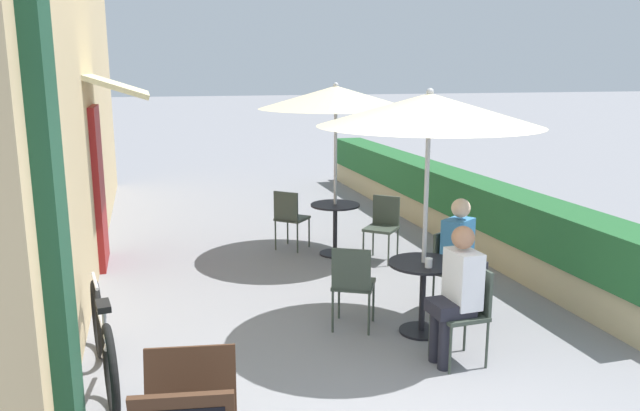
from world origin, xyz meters
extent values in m
cube|color=#D6B784|center=(-2.55, 5.48, 2.10)|extent=(0.24, 10.97, 4.20)
cube|color=#19472D|center=(-2.37, 0.60, 2.10)|extent=(0.12, 0.56, 4.20)
cube|color=maroon|center=(-2.39, 4.94, 1.05)|extent=(0.08, 0.96, 2.10)
cube|color=beige|center=(-2.08, 4.94, 2.35)|extent=(0.78, 1.80, 0.30)
cube|color=tan|center=(2.75, 5.38, 0.23)|extent=(0.44, 9.97, 0.45)
cube|color=#235B2D|center=(2.75, 5.38, 0.73)|extent=(0.60, 9.47, 0.56)
cylinder|color=black|center=(0.76, 1.71, 0.01)|extent=(0.44, 0.44, 0.02)
cylinder|color=black|center=(0.76, 1.71, 0.36)|extent=(0.06, 0.06, 0.71)
cylinder|color=black|center=(0.76, 1.71, 0.71)|extent=(0.69, 0.69, 0.02)
cylinder|color=#B7B7BC|center=(0.76, 1.71, 1.15)|extent=(0.04, 0.04, 2.29)
cone|color=beige|center=(0.76, 1.71, 2.19)|extent=(2.09, 2.09, 0.30)
sphere|color=#B7B7BC|center=(0.76, 1.71, 2.35)|extent=(0.07, 0.07, 0.07)
cube|color=#384238|center=(0.15, 2.02, 0.45)|extent=(0.54, 0.54, 0.04)
cube|color=#384238|center=(0.07, 1.86, 0.66)|extent=(0.35, 0.20, 0.42)
cylinder|color=#384238|center=(0.40, 2.10, 0.23)|extent=(0.02, 0.02, 0.45)
cylinder|color=#384238|center=(0.08, 2.27, 0.23)|extent=(0.02, 0.02, 0.45)
cylinder|color=#384238|center=(0.23, 1.78, 0.23)|extent=(0.02, 0.02, 0.45)
cylinder|color=#384238|center=(-0.09, 1.95, 0.23)|extent=(0.02, 0.02, 0.45)
cube|color=#384238|center=(0.79, 1.03, 0.45)|extent=(0.42, 0.42, 0.04)
cube|color=#384238|center=(0.98, 1.04, 0.66)|extent=(0.05, 0.38, 0.42)
cylinder|color=#384238|center=(0.60, 1.20, 0.23)|extent=(0.02, 0.02, 0.45)
cylinder|color=#384238|center=(0.62, 0.84, 0.23)|extent=(0.02, 0.02, 0.45)
cylinder|color=#384238|center=(0.96, 1.22, 0.23)|extent=(0.02, 0.02, 0.45)
cylinder|color=#384238|center=(0.98, 0.86, 0.23)|extent=(0.02, 0.02, 0.45)
cylinder|color=#23232D|center=(0.61, 1.10, 0.24)|extent=(0.11, 0.11, 0.47)
cylinder|color=#23232D|center=(0.62, 0.94, 0.24)|extent=(0.11, 0.11, 0.47)
cube|color=#23232D|center=(0.70, 1.02, 0.53)|extent=(0.37, 0.32, 0.12)
cube|color=white|center=(0.81, 1.03, 0.78)|extent=(0.24, 0.35, 0.50)
sphere|color=#A87556|center=(0.79, 1.03, 1.15)|extent=(0.20, 0.20, 0.20)
cube|color=#384238|center=(1.34, 2.08, 0.45)|extent=(0.55, 0.55, 0.04)
cube|color=#384238|center=(1.24, 2.24, 0.66)|extent=(0.34, 0.23, 0.42)
cylinder|color=#384238|center=(1.28, 1.83, 0.23)|extent=(0.02, 0.02, 0.45)
cylinder|color=#384238|center=(1.58, 2.03, 0.23)|extent=(0.02, 0.02, 0.45)
cylinder|color=#384238|center=(1.09, 2.13, 0.23)|extent=(0.02, 0.02, 0.45)
cylinder|color=#384238|center=(1.39, 2.33, 0.23)|extent=(0.02, 0.02, 0.45)
cylinder|color=#23232D|center=(1.37, 1.88, 0.24)|extent=(0.11, 0.11, 0.47)
cylinder|color=#23232D|center=(1.50, 1.97, 0.24)|extent=(0.11, 0.11, 0.47)
cube|color=#23232D|center=(1.38, 2.00, 0.53)|extent=(0.45, 0.46, 0.12)
cube|color=teal|center=(1.32, 2.10, 0.78)|extent=(0.40, 0.37, 0.50)
sphere|color=beige|center=(1.34, 2.08, 1.15)|extent=(0.20, 0.20, 0.20)
cylinder|color=white|center=(0.73, 1.55, 0.77)|extent=(0.07, 0.07, 0.09)
cylinder|color=black|center=(0.72, 4.50, 0.01)|extent=(0.44, 0.44, 0.02)
cylinder|color=black|center=(0.72, 4.50, 0.36)|extent=(0.06, 0.06, 0.71)
cylinder|color=black|center=(0.72, 4.50, 0.71)|extent=(0.69, 0.69, 0.02)
cylinder|color=#B7B7BC|center=(0.72, 4.50, 1.15)|extent=(0.04, 0.04, 2.29)
cone|color=beige|center=(0.72, 4.50, 2.19)|extent=(2.09, 2.09, 0.30)
sphere|color=#B7B7BC|center=(0.72, 4.50, 2.35)|extent=(0.07, 0.07, 0.07)
cube|color=#384238|center=(0.21, 4.96, 0.45)|extent=(0.56, 0.56, 0.04)
cube|color=#384238|center=(0.09, 4.82, 0.66)|extent=(0.30, 0.28, 0.42)
cylinder|color=#384238|center=(0.47, 4.97, 0.23)|extent=(0.02, 0.02, 0.45)
cylinder|color=#384238|center=(0.20, 5.21, 0.23)|extent=(0.02, 0.02, 0.45)
cylinder|color=#384238|center=(0.23, 4.70, 0.23)|extent=(0.02, 0.02, 0.45)
cylinder|color=#384238|center=(-0.04, 4.94, 0.23)|extent=(0.02, 0.02, 0.45)
cube|color=#384238|center=(1.23, 4.04, 0.45)|extent=(0.56, 0.56, 0.04)
cube|color=#384238|center=(1.35, 4.18, 0.66)|extent=(0.30, 0.28, 0.42)
cylinder|color=#384238|center=(0.97, 4.03, 0.23)|extent=(0.02, 0.02, 0.45)
cylinder|color=#384238|center=(1.24, 3.79, 0.23)|extent=(0.02, 0.02, 0.45)
cylinder|color=#384238|center=(1.21, 4.30, 0.23)|extent=(0.02, 0.02, 0.45)
cylinder|color=#384238|center=(1.48, 4.06, 0.23)|extent=(0.02, 0.02, 0.45)
torus|color=black|center=(-2.28, 2.01, 0.36)|extent=(0.16, 0.72, 0.71)
torus|color=black|center=(-2.12, 0.94, 0.36)|extent=(0.16, 0.72, 0.71)
cylinder|color=silver|center=(-2.20, 1.48, 0.55)|extent=(0.16, 0.84, 0.04)
cylinder|color=silver|center=(-2.17, 1.29, 0.38)|extent=(0.13, 0.62, 0.41)
cylinder|color=silver|center=(-2.16, 1.18, 0.66)|extent=(0.04, 0.04, 0.25)
cube|color=black|center=(-2.16, 1.18, 0.79)|extent=(0.13, 0.23, 0.05)
cylinder|color=silver|center=(-2.27, 1.97, 0.73)|extent=(0.10, 0.46, 0.03)
camera|label=1|loc=(-1.78, -3.58, 2.55)|focal=35.00mm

